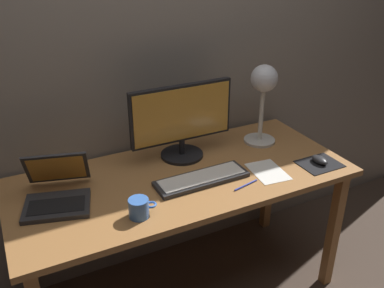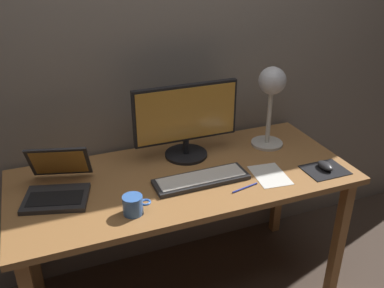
{
  "view_description": "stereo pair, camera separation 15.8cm",
  "coord_description": "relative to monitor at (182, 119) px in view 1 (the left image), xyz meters",
  "views": [
    {
      "loc": [
        -0.73,
        -1.56,
        1.76
      ],
      "look_at": [
        0.02,
        -0.05,
        0.92
      ],
      "focal_mm": 39.57,
      "sensor_mm": 36.0,
      "label": 1
    },
    {
      "loc": [
        -0.59,
        -1.62,
        1.76
      ],
      "look_at": [
        0.02,
        -0.05,
        0.92
      ],
      "focal_mm": 39.57,
      "sensor_mm": 36.0,
      "label": 2
    }
  ],
  "objects": [
    {
      "name": "laptop",
      "position": [
        -0.64,
        -0.11,
        -0.15
      ],
      "size": [
        0.34,
        0.36,
        0.2
      ],
      "color": "#28282B",
      "rests_on": "desk"
    },
    {
      "name": "mousepad",
      "position": [
        0.57,
        -0.38,
        -0.2
      ],
      "size": [
        0.2,
        0.16,
        0.0
      ],
      "primitive_type": "cube",
      "color": "black",
      "rests_on": "desk"
    },
    {
      "name": "coffee_mug",
      "position": [
        -0.37,
        -0.39,
        -0.17
      ],
      "size": [
        0.12,
        0.08,
        0.08
      ],
      "color": "#3F72CC",
      "rests_on": "desk"
    },
    {
      "name": "back_wall",
      "position": [
        -0.08,
        0.23,
        0.35
      ],
      "size": [
        4.8,
        0.06,
        2.6
      ],
      "primitive_type": "cube",
      "color": "gray",
      "rests_on": "ground"
    },
    {
      "name": "keyboard_main",
      "position": [
        -0.02,
        -0.26,
        -0.19
      ],
      "size": [
        0.44,
        0.15,
        0.03
      ],
      "color": "#28282B",
      "rests_on": "desk"
    },
    {
      "name": "mouse",
      "position": [
        0.57,
        -0.38,
        -0.19
      ],
      "size": [
        0.06,
        0.1,
        0.03
      ],
      "primitive_type": "ellipsoid",
      "color": "#28282B",
      "rests_on": "mousepad"
    },
    {
      "name": "desk",
      "position": [
        -0.08,
        -0.17,
        -0.29
      ],
      "size": [
        1.6,
        0.7,
        0.74
      ],
      "color": "#A8703D",
      "rests_on": "ground"
    },
    {
      "name": "monitor",
      "position": [
        0.0,
        0.0,
        0.0
      ],
      "size": [
        0.53,
        0.22,
        0.38
      ],
      "color": "black",
      "rests_on": "desk"
    },
    {
      "name": "pen",
      "position": [
        0.13,
        -0.39,
        -0.2
      ],
      "size": [
        0.14,
        0.04,
        0.01
      ],
      "primitive_type": "cylinder",
      "rotation": [
        0.0,
        1.57,
        0.21
      ],
      "color": "#2633A5",
      "rests_on": "desk"
    },
    {
      "name": "paper_sheet_by_keyboard",
      "position": [
        0.3,
        -0.33,
        -0.21
      ],
      "size": [
        0.17,
        0.22,
        0.0
      ],
      "primitive_type": "cube",
      "rotation": [
        0.0,
        0.0,
        -0.11
      ],
      "color": "white",
      "rests_on": "desk"
    },
    {
      "name": "desk_lamp",
      "position": [
        0.45,
        -0.04,
        0.1
      ],
      "size": [
        0.17,
        0.17,
        0.43
      ],
      "color": "beige",
      "rests_on": "desk"
    }
  ]
}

